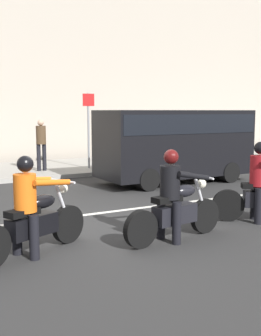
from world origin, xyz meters
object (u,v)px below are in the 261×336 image
at_px(parked_van_black, 175,141).
at_px(street_sign_post, 89,123).
at_px(pedestrian_bystander, 41,141).
at_px(motorcycle_with_rider_orange_stripe, 31,214).
at_px(motorcycle_with_rider_black_leather, 174,203).

height_order(parked_van_black, street_sign_post, street_sign_post).
height_order(street_sign_post, pedestrian_bystander, street_sign_post).
height_order(motorcycle_with_rider_orange_stripe, motorcycle_with_rider_black_leather, motorcycle_with_rider_black_leather).
relative_size(motorcycle_with_rider_black_leather, street_sign_post, 0.78).
relative_size(motorcycle_with_rider_black_leather, pedestrian_bystander, 1.19).
xyz_separation_m(motorcycle_with_rider_orange_stripe, motorcycle_with_rider_black_leather, (2.36, -0.43, 0.01)).
bearing_deg(street_sign_post, motorcycle_with_rider_black_leather, -103.80).
distance_m(motorcycle_with_rider_orange_stripe, pedestrian_bystander, 8.59).
height_order(motorcycle_with_rider_orange_stripe, parked_van_black, parked_van_black).
distance_m(street_sign_post, pedestrian_bystander, 1.84).
distance_m(motorcycle_with_rider_orange_stripe, street_sign_post, 9.21).
xyz_separation_m(motorcycle_with_rider_black_leather, pedestrian_bystander, (0.34, 8.57, 0.53)).
height_order(motorcycle_with_rider_black_leather, parked_van_black, parked_van_black).
bearing_deg(parked_van_black, motorcycle_with_rider_black_leather, -124.85).
xyz_separation_m(motorcycle_with_rider_orange_stripe, pedestrian_bystander, (2.70, 8.14, 0.54)).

